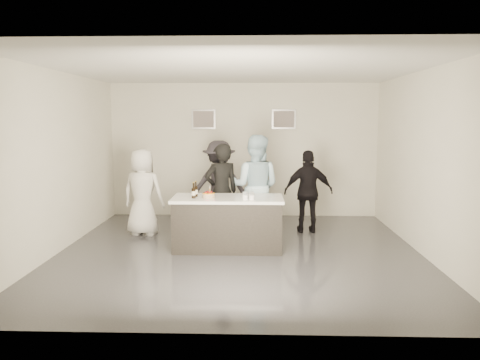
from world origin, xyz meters
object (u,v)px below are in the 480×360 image
(bar_counter, at_px, (228,223))
(beer_bottle_a, at_px, (196,189))
(person_main_black, at_px, (221,191))
(person_guest_left, at_px, (143,192))
(cake, at_px, (209,196))
(person_guest_back, at_px, (219,184))
(beer_bottle_b, at_px, (194,190))
(person_main_blue, at_px, (255,186))
(person_guest_right, at_px, (308,192))

(bar_counter, distance_m, beer_bottle_a, 0.79)
(bar_counter, xyz_separation_m, person_main_black, (-0.16, 0.72, 0.43))
(beer_bottle_a, distance_m, person_guest_left, 1.48)
(bar_counter, bearing_deg, person_guest_left, 150.30)
(cake, bearing_deg, person_main_black, 78.84)
(bar_counter, height_order, person_guest_back, person_guest_back)
(person_guest_back, bearing_deg, cake, 80.48)
(beer_bottle_a, relative_size, person_guest_left, 0.16)
(cake, distance_m, beer_bottle_b, 0.27)
(beer_bottle_a, relative_size, person_guest_back, 0.15)
(person_guest_left, bearing_deg, beer_bottle_a, 152.75)
(beer_bottle_b, bearing_deg, person_main_blue, 43.61)
(bar_counter, xyz_separation_m, person_main_blue, (0.46, 0.85, 0.51))
(cake, relative_size, person_main_black, 0.12)
(person_main_blue, bearing_deg, beer_bottle_a, 52.73)
(bar_counter, bearing_deg, beer_bottle_b, -167.38)
(person_main_black, bearing_deg, person_guest_right, 173.27)
(bar_counter, bearing_deg, beer_bottle_a, 177.59)
(bar_counter, xyz_separation_m, person_guest_right, (1.50, 1.25, 0.36))
(person_main_black, height_order, person_main_blue, person_main_blue)
(beer_bottle_a, xyz_separation_m, person_guest_back, (0.27, 1.66, -0.14))
(beer_bottle_b, bearing_deg, bar_counter, 12.62)
(cake, bearing_deg, beer_bottle_b, -169.97)
(person_main_black, bearing_deg, beer_bottle_b, 39.89)
(beer_bottle_a, height_order, person_main_black, person_main_black)
(beer_bottle_b, xyz_separation_m, person_guest_left, (-1.12, 1.08, -0.20))
(person_guest_right, bearing_deg, person_guest_left, 4.20)
(bar_counter, height_order, beer_bottle_b, beer_bottle_b)
(beer_bottle_a, height_order, person_main_blue, person_main_blue)
(person_main_black, bearing_deg, person_guest_left, -33.59)
(person_main_blue, distance_m, person_guest_right, 1.12)
(person_guest_right, bearing_deg, cake, 35.21)
(bar_counter, relative_size, beer_bottle_a, 7.15)
(person_guest_left, bearing_deg, person_guest_right, -162.54)
(beer_bottle_b, relative_size, person_guest_left, 0.16)
(person_guest_left, distance_m, person_guest_back, 1.58)
(person_guest_right, bearing_deg, person_main_blue, 19.93)
(person_guest_back, bearing_deg, person_guest_right, 158.07)
(person_guest_right, distance_m, person_guest_back, 1.83)
(person_main_black, height_order, person_guest_back, person_guest_back)
(beer_bottle_b, distance_m, person_guest_back, 1.83)
(beer_bottle_b, relative_size, person_guest_right, 0.16)
(cake, distance_m, person_guest_left, 1.72)
(person_guest_left, height_order, person_guest_right, person_guest_left)
(person_guest_right, bearing_deg, beer_bottle_a, 29.94)
(person_main_blue, bearing_deg, person_guest_left, 10.49)
(beer_bottle_a, height_order, person_guest_right, person_guest_right)
(bar_counter, relative_size, person_guest_back, 1.05)
(cake, relative_size, beer_bottle_a, 0.80)
(person_main_blue, relative_size, person_guest_left, 1.16)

